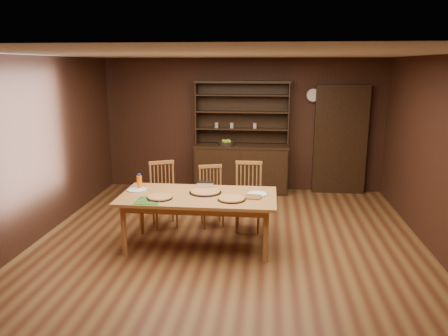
# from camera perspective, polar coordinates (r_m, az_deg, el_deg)

# --- Properties ---
(floor) EXTENTS (6.00, 6.00, 0.00)m
(floor) POSITION_cam_1_polar(r_m,az_deg,el_deg) (6.17, 0.50, -10.24)
(floor) COLOR brown
(floor) RESTS_ON ground
(room_shell) EXTENTS (6.00, 6.00, 6.00)m
(room_shell) POSITION_cam_1_polar(r_m,az_deg,el_deg) (5.72, 0.53, 4.39)
(room_shell) COLOR silver
(room_shell) RESTS_ON floor
(china_hutch) EXTENTS (1.84, 0.52, 2.17)m
(china_hutch) POSITION_cam_1_polar(r_m,az_deg,el_deg) (8.61, 2.29, 0.77)
(china_hutch) COLOR black
(china_hutch) RESTS_ON floor
(doorway) EXTENTS (1.00, 0.18, 2.10)m
(doorway) POSITION_cam_1_polar(r_m,az_deg,el_deg) (8.75, 14.92, 3.57)
(doorway) COLOR black
(doorway) RESTS_ON floor
(wall_clock) EXTENTS (0.30, 0.05, 0.30)m
(wall_clock) POSITION_cam_1_polar(r_m,az_deg,el_deg) (8.64, 11.55, 9.32)
(wall_clock) COLOR black
(wall_clock) RESTS_ON room_shell
(dining_table) EXTENTS (2.11, 1.05, 0.75)m
(dining_table) POSITION_cam_1_polar(r_m,az_deg,el_deg) (5.95, -3.38, -4.19)
(dining_table) COLOR #BF8342
(dining_table) RESTS_ON floor
(chair_left) EXTENTS (0.54, 0.53, 1.01)m
(chair_left) POSITION_cam_1_polar(r_m,az_deg,el_deg) (6.87, -7.91, -3.12)
(chair_left) COLOR #A66939
(chair_left) RESTS_ON floor
(chair_center) EXTENTS (0.48, 0.47, 0.94)m
(chair_center) POSITION_cam_1_polar(r_m,az_deg,el_deg) (6.85, -1.66, -3.38)
(chair_center) COLOR #A66939
(chair_center) RESTS_ON floor
(chair_right) EXTENTS (0.43, 0.41, 1.04)m
(chair_right) POSITION_cam_1_polar(r_m,az_deg,el_deg) (6.67, 3.19, -3.38)
(chair_right) COLOR #A66939
(chair_right) RESTS_ON floor
(pizza_left) EXTENTS (0.34, 0.34, 0.04)m
(pizza_left) POSITION_cam_1_polar(r_m,az_deg,el_deg) (5.82, -8.39, -3.80)
(pizza_left) COLOR black
(pizza_left) RESTS_ON dining_table
(pizza_right) EXTENTS (0.37, 0.37, 0.04)m
(pizza_right) POSITION_cam_1_polar(r_m,az_deg,el_deg) (5.70, 0.99, -4.02)
(pizza_right) COLOR black
(pizza_right) RESTS_ON dining_table
(pizza_center) EXTENTS (0.44, 0.44, 0.04)m
(pizza_center) POSITION_cam_1_polar(r_m,az_deg,el_deg) (6.02, -2.46, -3.09)
(pizza_center) COLOR black
(pizza_center) RESTS_ON dining_table
(cooling_rack) EXTENTS (0.37, 0.37, 0.01)m
(cooling_rack) POSITION_cam_1_polar(r_m,az_deg,el_deg) (5.74, -9.85, -4.22)
(cooling_rack) COLOR #0CA33E
(cooling_rack) RESTS_ON dining_table
(plate_left) EXTENTS (0.29, 0.29, 0.02)m
(plate_left) POSITION_cam_1_polar(r_m,az_deg,el_deg) (6.25, -11.30, -2.80)
(plate_left) COLOR white
(plate_left) RESTS_ON dining_table
(plate_right) EXTENTS (0.29, 0.29, 0.02)m
(plate_right) POSITION_cam_1_polar(r_m,az_deg,el_deg) (5.95, 4.35, -3.41)
(plate_right) COLOR white
(plate_right) RESTS_ON dining_table
(foil_dish) EXTENTS (0.24, 0.18, 0.09)m
(foil_dish) POSITION_cam_1_polar(r_m,az_deg,el_deg) (6.23, -2.41, -2.24)
(foil_dish) COLOR white
(foil_dish) RESTS_ON dining_table
(juice_bottle) EXTENTS (0.07, 0.07, 0.22)m
(juice_bottle) POSITION_cam_1_polar(r_m,az_deg,el_deg) (6.31, -10.99, -1.78)
(juice_bottle) COLOR orange
(juice_bottle) RESTS_ON dining_table
(pot_holder_a) EXTENTS (0.20, 0.20, 0.01)m
(pot_holder_a) POSITION_cam_1_polar(r_m,az_deg,el_deg) (5.87, 4.10, -3.66)
(pot_holder_a) COLOR red
(pot_holder_a) RESTS_ON dining_table
(pot_holder_b) EXTENTS (0.23, 0.23, 0.02)m
(pot_holder_b) POSITION_cam_1_polar(r_m,az_deg,el_deg) (5.82, 3.81, -3.79)
(pot_holder_b) COLOR red
(pot_holder_b) RESTS_ON dining_table
(fruit_bowl) EXTENTS (0.31, 0.31, 0.12)m
(fruit_bowl) POSITION_cam_1_polar(r_m,az_deg,el_deg) (8.49, 0.31, 3.27)
(fruit_bowl) COLOR black
(fruit_bowl) RESTS_ON china_hutch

